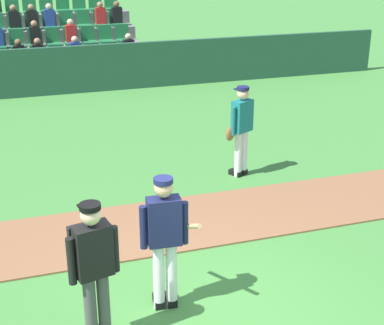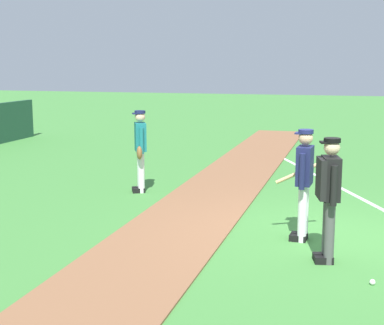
# 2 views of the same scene
# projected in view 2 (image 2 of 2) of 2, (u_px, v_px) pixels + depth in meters

# --- Properties ---
(ground_plane) EXTENTS (80.00, 80.00, 0.00)m
(ground_plane) POSITION_uv_depth(u_px,v_px,m) (327.00, 238.00, 9.20)
(ground_plane) COLOR #42843A
(infield_dirt_path) EXTENTS (28.00, 1.81, 0.03)m
(infield_dirt_path) POSITION_uv_depth(u_px,v_px,m) (180.00, 226.00, 9.86)
(infield_dirt_path) COLOR brown
(infield_dirt_path) RESTS_ON ground
(foul_line_chalk) EXTENTS (10.91, 5.17, 0.01)m
(foul_line_chalk) POSITION_uv_depth(u_px,v_px,m) (359.00, 198.00, 11.91)
(foul_line_chalk) COLOR white
(foul_line_chalk) RESTS_ON ground
(batter_navy_jersey) EXTENTS (0.67, 0.79, 1.76)m
(batter_navy_jersey) POSITION_uv_depth(u_px,v_px,m) (304.00, 180.00, 8.94)
(batter_navy_jersey) COLOR white
(batter_navy_jersey) RESTS_ON ground
(umpire_home_plate) EXTENTS (0.58, 0.37, 1.76)m
(umpire_home_plate) POSITION_uv_depth(u_px,v_px,m) (328.00, 193.00, 7.95)
(umpire_home_plate) COLOR #4C4C4C
(umpire_home_plate) RESTS_ON ground
(runner_teal_jersey) EXTENTS (0.65, 0.42, 1.76)m
(runner_teal_jersey) POSITION_uv_depth(u_px,v_px,m) (140.00, 148.00, 12.29)
(runner_teal_jersey) COLOR white
(runner_teal_jersey) RESTS_ON ground
(baseball) EXTENTS (0.07, 0.07, 0.07)m
(baseball) POSITION_uv_depth(u_px,v_px,m) (372.00, 282.00, 7.28)
(baseball) COLOR white
(baseball) RESTS_ON ground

